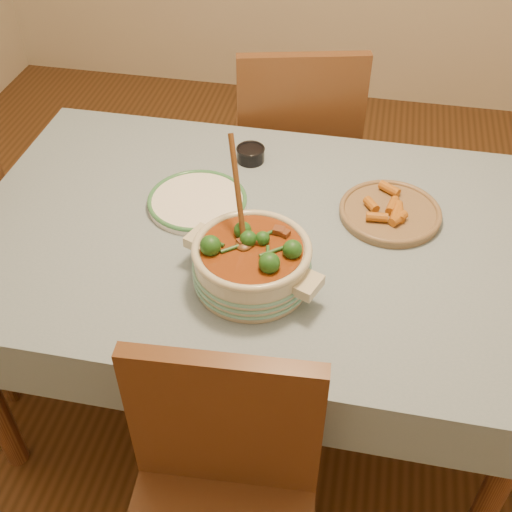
{
  "coord_description": "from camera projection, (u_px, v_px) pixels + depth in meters",
  "views": [
    {
      "loc": [
        0.27,
        -1.38,
        1.94
      ],
      "look_at": [
        0.04,
        -0.22,
        0.86
      ],
      "focal_mm": 45.0,
      "sensor_mm": 36.0,
      "label": 1
    }
  ],
  "objects": [
    {
      "name": "floor",
      "position": [
        258.0,
        388.0,
        2.35
      ],
      "size": [
        4.5,
        4.5,
        0.0
      ],
      "primitive_type": "plane",
      "color": "#452A13",
      "rests_on": "ground"
    },
    {
      "name": "dining_table",
      "position": [
        258.0,
        253.0,
        1.9
      ],
      "size": [
        1.68,
        1.08,
        0.76
      ],
      "color": "brown",
      "rests_on": "floor"
    },
    {
      "name": "stew_casserole",
      "position": [
        252.0,
        260.0,
        1.63
      ],
      "size": [
        0.38,
        0.38,
        0.36
      ],
      "rotation": [
        0.0,
        0.0,
        -0.38
      ],
      "color": "beige",
      "rests_on": "dining_table"
    },
    {
      "name": "white_plate",
      "position": [
        197.0,
        201.0,
        1.91
      ],
      "size": [
        0.38,
        0.38,
        0.03
      ],
      "rotation": [
        0.0,
        0.0,
        -0.33
      ],
      "color": "white",
      "rests_on": "dining_table"
    },
    {
      "name": "condiment_bowl",
      "position": [
        251.0,
        153.0,
        2.08
      ],
      "size": [
        0.1,
        0.1,
        0.05
      ],
      "rotation": [
        0.0,
        0.0,
        -0.18
      ],
      "color": "black",
      "rests_on": "dining_table"
    },
    {
      "name": "fried_plate",
      "position": [
        390.0,
        211.0,
        1.87
      ],
      "size": [
        0.3,
        0.3,
        0.05
      ],
      "rotation": [
        0.0,
        0.0,
        0.03
      ],
      "color": "olive",
      "rests_on": "dining_table"
    },
    {
      "name": "chair_far",
      "position": [
        296.0,
        144.0,
        2.53
      ],
      "size": [
        0.56,
        0.56,
        0.99
      ],
      "rotation": [
        0.0,
        0.0,
        3.38
      ],
      "color": "brown",
      "rests_on": "floor"
    },
    {
      "name": "chair_near",
      "position": [
        219.0,
        510.0,
        1.46
      ],
      "size": [
        0.46,
        0.46,
        0.93
      ],
      "rotation": [
        0.0,
        0.0,
        0.07
      ],
      "color": "brown",
      "rests_on": "floor"
    }
  ]
}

